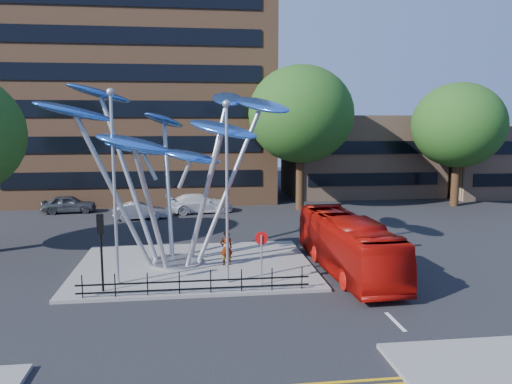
{
  "coord_description": "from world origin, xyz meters",
  "views": [
    {
      "loc": [
        -1.01,
        -19.15,
        7.57
      ],
      "look_at": [
        1.94,
        4.0,
        4.19
      ],
      "focal_mm": 35.0,
      "sensor_mm": 36.0,
      "label": 1
    }
  ],
  "objects": [
    {
      "name": "ground",
      "position": [
        0.0,
        0.0,
        0.0
      ],
      "size": [
        120.0,
        120.0,
        0.0
      ],
      "primitive_type": "plane",
      "color": "black",
      "rests_on": "ground"
    },
    {
      "name": "traffic_island",
      "position": [
        -1.0,
        6.0,
        0.07
      ],
      "size": [
        12.0,
        9.0,
        0.15
      ],
      "primitive_type": "cube",
      "color": "slate",
      "rests_on": "ground"
    },
    {
      "name": "brick_tower",
      "position": [
        -6.0,
        32.0,
        15.0
      ],
      "size": [
        25.0,
        15.0,
        30.0
      ],
      "primitive_type": "cube",
      "color": "brown",
      "rests_on": "ground"
    },
    {
      "name": "low_building_near",
      "position": [
        16.0,
        30.0,
        4.0
      ],
      "size": [
        15.0,
        8.0,
        8.0
      ],
      "primitive_type": "cube",
      "color": "#9D775C",
      "rests_on": "ground"
    },
    {
      "name": "low_building_far",
      "position": [
        30.0,
        28.0,
        3.5
      ],
      "size": [
        12.0,
        8.0,
        7.0
      ],
      "primitive_type": "cube",
      "color": "#9D775C",
      "rests_on": "ground"
    },
    {
      "name": "tree_right",
      "position": [
        8.0,
        22.0,
        8.04
      ],
      "size": [
        8.8,
        8.8,
        12.11
      ],
      "color": "black",
      "rests_on": "ground"
    },
    {
      "name": "tree_far",
      "position": [
        22.0,
        22.0,
        7.11
      ],
      "size": [
        8.0,
        8.0,
        10.81
      ],
      "color": "black",
      "rests_on": "ground"
    },
    {
      "name": "leaf_sculpture",
      "position": [
        -2.07,
        6.68,
        6.87
      ],
      "size": [
        12.72,
        9.54,
        9.51
      ],
      "color": "#9EA0A5",
      "rests_on": "traffic_island"
    },
    {
      "name": "street_lamp_left",
      "position": [
        -4.5,
        3.5,
        5.36
      ],
      "size": [
        0.36,
        0.36,
        8.8
      ],
      "color": "#9EA0A5",
      "rests_on": "traffic_island"
    },
    {
      "name": "street_lamp_right",
      "position": [
        0.5,
        3.0,
        5.09
      ],
      "size": [
        0.36,
        0.36,
        8.3
      ],
      "color": "#9EA0A5",
      "rests_on": "traffic_island"
    },
    {
      "name": "traffic_light_island",
      "position": [
        -5.0,
        2.5,
        2.61
      ],
      "size": [
        0.28,
        0.18,
        3.42
      ],
      "color": "black",
      "rests_on": "traffic_island"
    },
    {
      "name": "no_entry_sign_island",
      "position": [
        2.0,
        2.52,
        1.82
      ],
      "size": [
        0.6,
        0.1,
        2.45
      ],
      "color": "#9EA0A5",
      "rests_on": "traffic_island"
    },
    {
      "name": "pedestrian_railing_front",
      "position": [
        -1.0,
        1.7,
        0.55
      ],
      "size": [
        10.0,
        0.06,
        1.0
      ],
      "color": "black",
      "rests_on": "traffic_island"
    },
    {
      "name": "red_bus",
      "position": [
        6.6,
        4.36,
        1.41
      ],
      "size": [
        2.76,
        10.18,
        2.81
      ],
      "primitive_type": "imported",
      "rotation": [
        0.0,
        0.0,
        0.04
      ],
      "color": "#A60D07",
      "rests_on": "ground"
    },
    {
      "name": "pedestrian",
      "position": [
        0.63,
        5.79,
        1.05
      ],
      "size": [
        0.73,
        0.55,
        1.79
      ],
      "primitive_type": "imported",
      "rotation": [
        0.0,
        0.0,
        3.34
      ],
      "color": "gray",
      "rests_on": "traffic_island"
    },
    {
      "name": "parked_car_left",
      "position": [
        -11.17,
        22.85,
        0.73
      ],
      "size": [
        4.4,
        2.07,
        1.46
      ],
      "primitive_type": "imported",
      "rotation": [
        0.0,
        0.0,
        1.65
      ],
      "color": "#45484D",
      "rests_on": "ground"
    },
    {
      "name": "parked_car_mid",
      "position": [
        -5.11,
        19.34,
        0.66
      ],
      "size": [
        4.14,
        1.96,
        1.31
      ],
      "primitive_type": "imported",
      "rotation": [
        0.0,
        0.0,
        1.72
      ],
      "color": "#A8A9AF",
      "rests_on": "ground"
    },
    {
      "name": "parked_car_right",
      "position": [
        -0.48,
        21.56,
        0.78
      ],
      "size": [
        5.64,
        3.04,
        1.55
      ],
      "primitive_type": "imported",
      "rotation": [
        0.0,
        0.0,
        1.74
      ],
      "color": "silver",
      "rests_on": "ground"
    }
  ]
}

